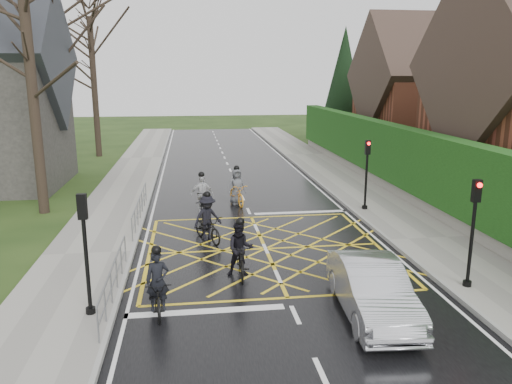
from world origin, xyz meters
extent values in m
plane|color=black|center=(0.00, 0.00, 0.00)|extent=(120.00, 120.00, 0.00)
cube|color=black|center=(0.00, 0.00, 0.01)|extent=(9.00, 80.00, 0.01)
cube|color=gray|center=(6.00, 0.00, 0.07)|extent=(3.00, 80.00, 0.15)
cube|color=gray|center=(-6.00, 0.00, 0.07)|extent=(3.00, 80.00, 0.15)
cube|color=slate|center=(7.75, 6.00, 0.35)|extent=(0.50, 38.00, 0.70)
cube|color=#15390F|center=(7.75, 6.00, 2.10)|extent=(0.90, 38.00, 2.80)
cube|color=brown|center=(14.75, 18.00, 3.00)|extent=(9.00, 8.00, 6.00)
cube|color=#362820|center=(14.75, 18.00, 5.90)|extent=(9.80, 8.80, 8.80)
cube|color=brown|center=(17.45, 18.00, 8.50)|extent=(0.70, 0.70, 1.60)
cylinder|color=black|center=(10.75, 26.00, 0.60)|extent=(0.50, 0.50, 1.20)
cone|color=black|center=(10.75, 26.00, 5.00)|extent=(4.60, 4.60, 10.00)
cylinder|color=black|center=(-9.00, 6.00, 5.50)|extent=(0.44, 0.44, 11.00)
cylinder|color=black|center=(-10.00, 14.00, 6.00)|extent=(0.44, 0.44, 12.00)
cylinder|color=black|center=(-9.30, 22.00, 5.00)|extent=(0.44, 0.44, 10.00)
cylinder|color=slate|center=(-4.65, -3.50, 1.00)|extent=(0.05, 5.00, 0.05)
cylinder|color=slate|center=(-4.65, -3.50, 0.55)|extent=(0.04, 5.00, 0.04)
cylinder|color=slate|center=(-4.65, -6.00, 0.50)|extent=(0.04, 0.04, 1.00)
cylinder|color=slate|center=(-4.65, -1.00, 0.50)|extent=(0.04, 0.04, 1.00)
cylinder|color=slate|center=(-4.65, 4.00, 1.00)|extent=(0.05, 6.00, 0.05)
cylinder|color=slate|center=(-4.65, 4.00, 0.55)|extent=(0.04, 6.00, 0.04)
cylinder|color=slate|center=(-4.65, 1.00, 0.50)|extent=(0.04, 0.04, 1.00)
cylinder|color=slate|center=(-4.65, 7.00, 0.50)|extent=(0.04, 0.04, 1.00)
cylinder|color=black|center=(5.10, 4.20, 1.50)|extent=(0.10, 0.10, 3.00)
cylinder|color=black|center=(5.10, 4.20, 0.15)|extent=(0.24, 0.24, 0.30)
cube|color=black|center=(5.10, 4.20, 2.90)|extent=(0.22, 0.16, 0.62)
sphere|color=#FF0C0C|center=(5.10, 4.08, 3.08)|extent=(0.14, 0.14, 0.14)
cylinder|color=black|center=(5.10, -4.20, 1.50)|extent=(0.10, 0.10, 3.00)
cylinder|color=black|center=(5.10, -4.20, 0.15)|extent=(0.24, 0.24, 0.30)
cube|color=black|center=(5.10, -4.20, 2.90)|extent=(0.22, 0.16, 0.62)
sphere|color=#FF0C0C|center=(5.10, -4.32, 3.08)|extent=(0.14, 0.14, 0.14)
cylinder|color=black|center=(-5.10, -4.50, 1.50)|extent=(0.10, 0.10, 3.00)
cylinder|color=black|center=(-5.10, -4.50, 0.15)|extent=(0.24, 0.24, 0.30)
cube|color=black|center=(-5.10, -4.50, 2.90)|extent=(0.22, 0.16, 0.62)
sphere|color=#FF0C0C|center=(-5.10, -4.38, 3.08)|extent=(0.14, 0.14, 0.14)
imported|color=black|center=(-3.44, -4.37, 0.48)|extent=(0.83, 1.88, 0.96)
imported|color=black|center=(-3.44, -4.27, 0.81)|extent=(0.63, 0.45, 1.62)
sphere|color=black|center=(-3.44, -4.27, 1.64)|extent=(0.25, 0.25, 0.25)
imported|color=black|center=(-1.11, -2.32, 0.55)|extent=(0.57, 1.84, 1.09)
imported|color=black|center=(-1.11, -2.22, 0.84)|extent=(0.83, 0.66, 1.67)
sphere|color=black|center=(-1.11, -2.22, 1.69)|extent=(0.26, 0.26, 0.26)
imported|color=black|center=(-1.96, 1.15, 0.50)|extent=(1.41, 2.01, 1.00)
imported|color=black|center=(-1.96, 1.25, 0.85)|extent=(1.26, 1.04, 1.70)
sphere|color=black|center=(-1.96, 1.25, 1.72)|extent=(0.27, 0.27, 0.27)
imported|color=black|center=(-2.07, 4.79, 0.57)|extent=(0.76, 1.93, 1.13)
imported|color=#BBBCC0|center=(-2.07, 4.89, 0.87)|extent=(1.06, 0.54, 1.73)
sphere|color=black|center=(-2.07, 4.89, 1.75)|extent=(0.27, 0.27, 0.27)
imported|color=orange|center=(-0.40, 6.24, 0.50)|extent=(1.06, 2.01, 1.01)
imported|color=#4F5256|center=(-0.40, 6.34, 0.85)|extent=(0.93, 0.71, 1.71)
sphere|color=black|center=(-0.40, 6.34, 1.73)|extent=(0.27, 0.27, 0.27)
imported|color=silver|center=(1.91, -5.22, 0.70)|extent=(1.76, 4.33, 1.40)
camera|label=1|loc=(-2.53, -16.36, 5.93)|focal=35.00mm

